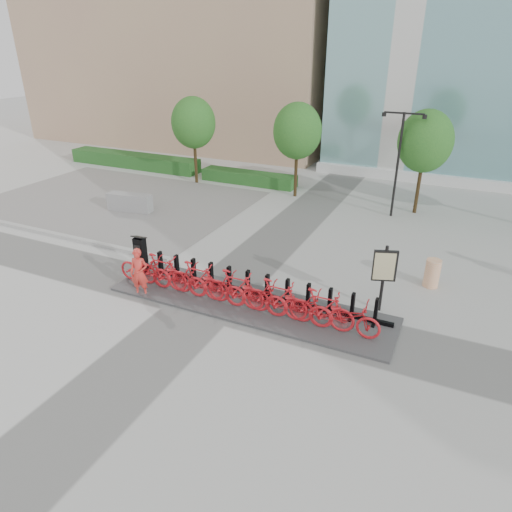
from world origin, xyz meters
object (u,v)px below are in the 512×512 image
at_px(worker_red, 139,273).
at_px(bike_0, 145,269).
at_px(construction_barrel, 432,273).
at_px(jersey_barrier, 130,202).
at_px(map_sign, 384,269).
at_px(kiosk, 141,254).

bearing_deg(worker_red, bike_0, 99.84).
distance_m(construction_barrel, jersey_barrier, 15.00).
bearing_deg(map_sign, jersey_barrier, 143.38).
bearing_deg(kiosk, construction_barrel, 17.24).
xyz_separation_m(bike_0, construction_barrel, (9.19, 4.23, -0.13)).
height_order(worker_red, construction_barrel, worker_red).
bearing_deg(worker_red, jersey_barrier, 116.41).
distance_m(kiosk, jersey_barrier, 7.39).
relative_size(worker_red, construction_barrel, 1.70).
bearing_deg(worker_red, map_sign, 3.23).
relative_size(bike_0, map_sign, 0.93).
bearing_deg(map_sign, kiosk, 168.53).
height_order(construction_barrel, map_sign, map_sign).
bearing_deg(construction_barrel, bike_0, -155.28).
relative_size(kiosk, construction_barrel, 1.45).
xyz_separation_m(kiosk, construction_barrel, (9.89, 3.55, -0.28)).
relative_size(worker_red, map_sign, 0.76).
relative_size(bike_0, kiosk, 1.43).
bearing_deg(bike_0, map_sign, -76.93).
height_order(bike_0, jersey_barrier, bike_0).
bearing_deg(construction_barrel, map_sign, -118.73).
xyz_separation_m(bike_0, jersey_barrier, (-5.69, 6.11, -0.19)).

